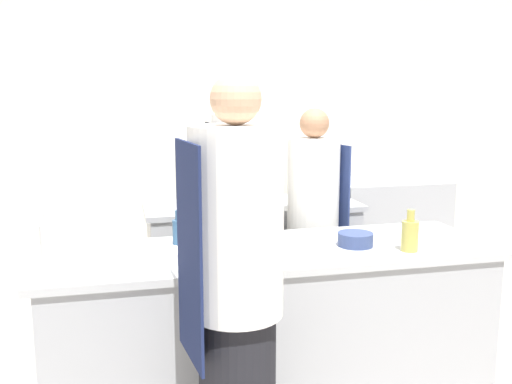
# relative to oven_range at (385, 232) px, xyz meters

# --- Properties ---
(wall_back) EXTENTS (8.00, 0.06, 2.80)m
(wall_back) POSITION_rel_oven_range_xyz_m (-1.54, 0.39, 0.92)
(wall_back) COLOR silver
(wall_back) RESTS_ON ground_plane
(prep_counter) EXTENTS (2.45, 0.77, 0.91)m
(prep_counter) POSITION_rel_oven_range_xyz_m (-1.54, -1.74, -0.03)
(prep_counter) COLOR #A8AAAF
(prep_counter) RESTS_ON ground_plane
(pass_counter) EXTENTS (1.62, 0.62, 0.91)m
(pass_counter) POSITION_rel_oven_range_xyz_m (-1.35, -0.50, -0.03)
(pass_counter) COLOR #A8AAAF
(pass_counter) RESTS_ON ground_plane
(oven_range) EXTENTS (0.97, 0.68, 0.97)m
(oven_range) POSITION_rel_oven_range_xyz_m (0.00, 0.00, 0.00)
(oven_range) COLOR #A8AAAF
(oven_range) RESTS_ON ground_plane
(chef_at_prep_near) EXTENTS (0.42, 0.40, 1.82)m
(chef_at_prep_near) POSITION_rel_oven_range_xyz_m (-1.87, -2.41, 0.43)
(chef_at_prep_near) COLOR black
(chef_at_prep_near) RESTS_ON ground_plane
(chef_at_stove) EXTENTS (0.39, 0.37, 1.64)m
(chef_at_stove) POSITION_rel_oven_range_xyz_m (-1.05, -1.02, 0.33)
(chef_at_stove) COLOR black
(chef_at_stove) RESTS_ON ground_plane
(chef_at_pass_far) EXTENTS (0.38, 0.36, 1.81)m
(chef_at_pass_far) POSITION_rel_oven_range_xyz_m (-1.57, -1.11, 0.43)
(chef_at_pass_far) COLOR black
(chef_at_pass_far) RESTS_ON ground_plane
(bottle_olive_oil) EXTENTS (0.06, 0.06, 0.19)m
(bottle_olive_oil) POSITION_rel_oven_range_xyz_m (-2.02, -1.53, 0.50)
(bottle_olive_oil) COLOR #2D5175
(bottle_olive_oil) RESTS_ON prep_counter
(bottle_vinegar) EXTENTS (0.09, 0.09, 0.22)m
(bottle_vinegar) POSITION_rel_oven_range_xyz_m (-0.83, -1.96, 0.51)
(bottle_vinegar) COLOR #B2A84C
(bottle_vinegar) RESTS_ON prep_counter
(bottle_wine) EXTENTS (0.08, 0.08, 0.29)m
(bottle_wine) POSITION_rel_oven_range_xyz_m (-2.66, -1.80, 0.54)
(bottle_wine) COLOR silver
(bottle_wine) RESTS_ON prep_counter
(bowl_mixing_large) EXTENTS (0.21, 0.21, 0.06)m
(bowl_mixing_large) POSITION_rel_oven_range_xyz_m (-2.13, -1.87, 0.46)
(bowl_mixing_large) COLOR white
(bowl_mixing_large) RESTS_ON prep_counter
(bowl_prep_small) EXTENTS (0.27, 0.27, 0.06)m
(bowl_prep_small) POSITION_rel_oven_range_xyz_m (-2.36, -1.72, 0.46)
(bowl_prep_small) COLOR white
(bowl_prep_small) RESTS_ON prep_counter
(bowl_ceramic_blue) EXTENTS (0.19, 0.19, 0.07)m
(bowl_ceramic_blue) POSITION_rel_oven_range_xyz_m (-1.07, -1.80, 0.46)
(bowl_ceramic_blue) COLOR navy
(bowl_ceramic_blue) RESTS_ON prep_counter
(cutting_board) EXTENTS (0.33, 0.20, 0.01)m
(cutting_board) POSITION_rel_oven_range_xyz_m (-1.78, -1.85, 0.43)
(cutting_board) COLOR tan
(cutting_board) RESTS_ON prep_counter
(stockpot) EXTENTS (0.23, 0.23, 0.21)m
(stockpot) POSITION_rel_oven_range_xyz_m (-1.79, -0.41, 0.53)
(stockpot) COLOR #A8AAAF
(stockpot) RESTS_ON pass_counter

